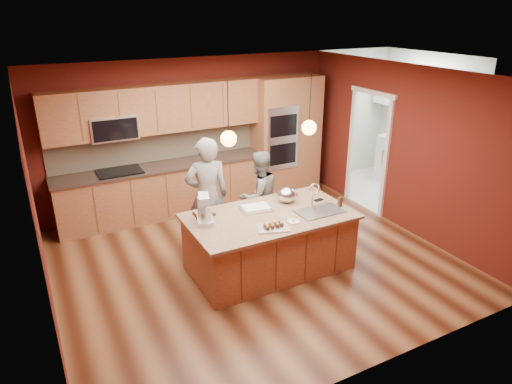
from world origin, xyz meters
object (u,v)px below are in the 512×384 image
person_left (207,196)px  mixing_bowl (287,195)px  person_right (259,196)px  stand_mixer (204,211)px  island (270,241)px

person_left → mixing_bowl: size_ratio=6.44×
person_right → stand_mixer: bearing=21.3°
island → person_left: size_ratio=1.27×
island → person_left: (-0.58, 0.90, 0.47)m
person_right → mixing_bowl: person_right is taller
stand_mixer → person_right: bearing=49.1°
person_left → mixing_bowl: person_left is taller
person_left → stand_mixer: 0.79m
person_right → mixing_bowl: (0.13, -0.61, 0.22)m
person_right → stand_mixer: 1.42m
person_left → stand_mixer: (-0.32, -0.71, 0.11)m
island → stand_mixer: 1.09m
stand_mixer → island: bearing=6.8°
island → mixing_bowl: 0.73m
person_right → mixing_bowl: size_ratio=5.24×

